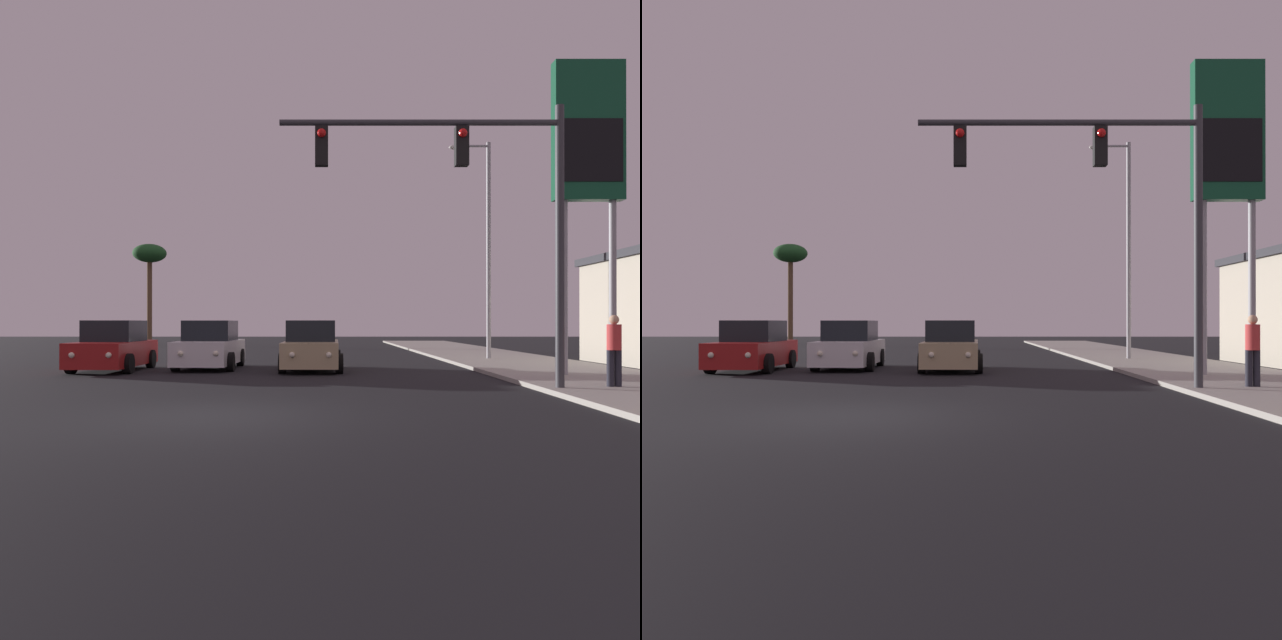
% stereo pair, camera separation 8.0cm
% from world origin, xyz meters
% --- Properties ---
extents(ground_plane, '(120.00, 120.00, 0.00)m').
position_xyz_m(ground_plane, '(0.00, 0.00, 0.00)').
color(ground_plane, black).
extents(sidewalk_right, '(5.00, 60.00, 0.12)m').
position_xyz_m(sidewalk_right, '(9.50, 10.00, 0.06)').
color(sidewalk_right, '#9E998E').
rests_on(sidewalk_right, ground).
extents(car_white, '(2.04, 4.34, 1.68)m').
position_xyz_m(car_white, '(-1.98, 11.07, 0.76)').
color(car_white, silver).
rests_on(car_white, ground).
extents(car_red, '(2.04, 4.33, 1.68)m').
position_xyz_m(car_red, '(-5.04, 10.14, 0.76)').
color(car_red, maroon).
rests_on(car_red, ground).
extents(car_tan, '(2.04, 4.33, 1.68)m').
position_xyz_m(car_tan, '(1.58, 10.27, 0.76)').
color(car_tan, tan).
rests_on(car_tan, ground).
extents(traffic_light_mast, '(6.55, 0.36, 6.50)m').
position_xyz_m(traffic_light_mast, '(5.57, 3.58, 4.69)').
color(traffic_light_mast, '#38383D').
rests_on(traffic_light_mast, sidewalk_right).
extents(street_lamp, '(1.74, 0.24, 9.00)m').
position_xyz_m(street_lamp, '(8.77, 15.19, 5.12)').
color(street_lamp, '#99999E').
rests_on(street_lamp, sidewalk_right).
extents(gas_station_sign, '(2.00, 0.42, 9.00)m').
position_xyz_m(gas_station_sign, '(9.59, 7.14, 6.62)').
color(gas_station_sign, '#99999E').
rests_on(gas_station_sign, sidewalk_right).
extents(pedestrian_on_sidewalk, '(0.34, 0.32, 1.67)m').
position_xyz_m(pedestrian_on_sidewalk, '(8.74, 3.79, 1.03)').
color(pedestrian_on_sidewalk, '#23232D').
rests_on(pedestrian_on_sidewalk, sidewalk_right).
extents(palm_tree_far, '(2.40, 2.40, 7.25)m').
position_xyz_m(palm_tree_far, '(-10.38, 34.00, 6.26)').
color(palm_tree_far, brown).
rests_on(palm_tree_far, ground).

